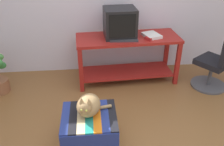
{
  "coord_description": "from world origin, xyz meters",
  "views": [
    {
      "loc": [
        -0.27,
        -1.72,
        2.02
      ],
      "look_at": [
        -0.03,
        0.85,
        0.55
      ],
      "focal_mm": 38.91,
      "sensor_mm": 36.0,
      "label": 1
    }
  ],
  "objects_px": {
    "ottoman_with_blanket": "(90,130)",
    "office_chair": "(216,65)",
    "tv_monitor": "(120,23)",
    "cat": "(88,105)",
    "book": "(152,35)",
    "stapler": "(148,39)",
    "desk": "(127,51)",
    "keyboard": "(124,40)"
  },
  "relations": [
    {
      "from": "tv_monitor",
      "to": "book",
      "type": "distance_m",
      "value": 0.5
    },
    {
      "from": "book",
      "to": "cat",
      "type": "distance_m",
      "value": 1.62
    },
    {
      "from": "ottoman_with_blanket",
      "to": "stapler",
      "type": "distance_m",
      "value": 1.57
    },
    {
      "from": "stapler",
      "to": "office_chair",
      "type": "bearing_deg",
      "value": -44.7
    },
    {
      "from": "tv_monitor",
      "to": "ottoman_with_blanket",
      "type": "relative_size",
      "value": 0.82
    },
    {
      "from": "desk",
      "to": "keyboard",
      "type": "bearing_deg",
      "value": -124.25
    },
    {
      "from": "ottoman_with_blanket",
      "to": "cat",
      "type": "xyz_separation_m",
      "value": [
        -0.0,
        0.03,
        0.31
      ]
    },
    {
      "from": "tv_monitor",
      "to": "office_chair",
      "type": "distance_m",
      "value": 1.53
    },
    {
      "from": "desk",
      "to": "ottoman_with_blanket",
      "type": "relative_size",
      "value": 2.71
    },
    {
      "from": "book",
      "to": "cat",
      "type": "bearing_deg",
      "value": -143.96
    },
    {
      "from": "cat",
      "to": "office_chair",
      "type": "relative_size",
      "value": 0.45
    },
    {
      "from": "tv_monitor",
      "to": "stapler",
      "type": "xyz_separation_m",
      "value": [
        0.39,
        -0.18,
        -0.18
      ]
    },
    {
      "from": "tv_monitor",
      "to": "keyboard",
      "type": "height_order",
      "value": "tv_monitor"
    },
    {
      "from": "desk",
      "to": "book",
      "type": "height_order",
      "value": "book"
    },
    {
      "from": "tv_monitor",
      "to": "ottoman_with_blanket",
      "type": "xyz_separation_m",
      "value": [
        -0.48,
        -1.38,
        -0.72
      ]
    },
    {
      "from": "stapler",
      "to": "cat",
      "type": "bearing_deg",
      "value": -159.09
    },
    {
      "from": "desk",
      "to": "keyboard",
      "type": "relative_size",
      "value": 3.86
    },
    {
      "from": "desk",
      "to": "book",
      "type": "distance_m",
      "value": 0.43
    },
    {
      "from": "desk",
      "to": "ottoman_with_blanket",
      "type": "height_order",
      "value": "desk"
    },
    {
      "from": "tv_monitor",
      "to": "cat",
      "type": "distance_m",
      "value": 1.5
    },
    {
      "from": "tv_monitor",
      "to": "ottoman_with_blanket",
      "type": "distance_m",
      "value": 1.63
    },
    {
      "from": "book",
      "to": "ottoman_with_blanket",
      "type": "relative_size",
      "value": 0.47
    },
    {
      "from": "cat",
      "to": "keyboard",
      "type": "bearing_deg",
      "value": 80.93
    },
    {
      "from": "ottoman_with_blanket",
      "to": "stapler",
      "type": "height_order",
      "value": "stapler"
    },
    {
      "from": "book",
      "to": "desk",
      "type": "bearing_deg",
      "value": 157.96
    },
    {
      "from": "keyboard",
      "to": "office_chair",
      "type": "xyz_separation_m",
      "value": [
        1.33,
        -0.23,
        -0.35
      ]
    },
    {
      "from": "tv_monitor",
      "to": "cat",
      "type": "height_order",
      "value": "tv_monitor"
    },
    {
      "from": "desk",
      "to": "office_chair",
      "type": "bearing_deg",
      "value": -19.1
    },
    {
      "from": "cat",
      "to": "stapler",
      "type": "distance_m",
      "value": 1.48
    },
    {
      "from": "keyboard",
      "to": "stapler",
      "type": "relative_size",
      "value": 3.64
    },
    {
      "from": "ottoman_with_blanket",
      "to": "office_chair",
      "type": "xyz_separation_m",
      "value": [
        1.85,
        0.99,
        0.19
      ]
    },
    {
      "from": "keyboard",
      "to": "tv_monitor",
      "type": "bearing_deg",
      "value": 106.45
    },
    {
      "from": "tv_monitor",
      "to": "desk",
      "type": "bearing_deg",
      "value": -18.01
    },
    {
      "from": "ottoman_with_blanket",
      "to": "cat",
      "type": "distance_m",
      "value": 0.31
    },
    {
      "from": "book",
      "to": "ottoman_with_blanket",
      "type": "distance_m",
      "value": 1.71
    },
    {
      "from": "cat",
      "to": "ottoman_with_blanket",
      "type": "bearing_deg",
      "value": -73.13
    },
    {
      "from": "tv_monitor",
      "to": "office_chair",
      "type": "xyz_separation_m",
      "value": [
        1.37,
        -0.4,
        -0.54
      ]
    },
    {
      "from": "office_chair",
      "to": "stapler",
      "type": "height_order",
      "value": "office_chair"
    },
    {
      "from": "keyboard",
      "to": "cat",
      "type": "xyz_separation_m",
      "value": [
        -0.52,
        -1.19,
        -0.22
      ]
    },
    {
      "from": "book",
      "to": "office_chair",
      "type": "bearing_deg",
      "value": -38.37
    },
    {
      "from": "desk",
      "to": "stapler",
      "type": "xyz_separation_m",
      "value": [
        0.27,
        -0.15,
        0.25
      ]
    },
    {
      "from": "book",
      "to": "office_chair",
      "type": "distance_m",
      "value": 1.03
    }
  ]
}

